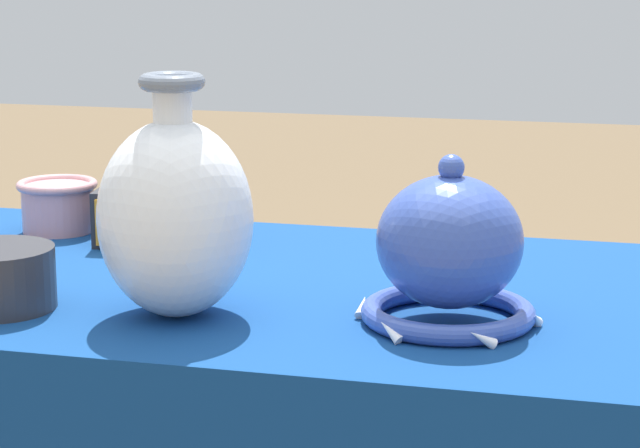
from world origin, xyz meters
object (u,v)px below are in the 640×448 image
Objects in this scene: vase_tall_bulbous at (175,215)px; cup_wide_rose at (58,204)px; vase_dome_bell at (449,255)px; mosaic_tile_box at (152,213)px.

vase_tall_bulbous is 0.46m from cup_wide_rose.
vase_tall_bulbous reaches higher than vase_dome_bell.
vase_tall_bulbous is at bearing -48.02° from cup_wide_rose.
cup_wide_rose is (-0.30, 0.34, -0.07)m from vase_tall_bulbous.
vase_tall_bulbous is at bearing -171.15° from vase_dome_bell.
mosaic_tile_box is (-0.44, 0.28, -0.04)m from vase_dome_bell.
vase_tall_bulbous is 1.32× the size of vase_dome_bell.
vase_tall_bulbous is 2.33× the size of cup_wide_rose.
vase_tall_bulbous reaches higher than mosaic_tile_box.
vase_dome_bell is 0.52m from mosaic_tile_box.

